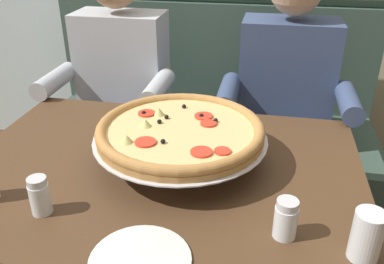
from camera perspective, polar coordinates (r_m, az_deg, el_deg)
name	(u,v)px	position (r m, az deg, el deg)	size (l,w,h in m)	color
booth_bench	(206,130)	(2.17, 1.97, 0.32)	(1.66, 0.78, 1.13)	#384C42
dining_table	(160,192)	(1.29, -4.46, -8.28)	(1.20, 0.88, 0.73)	#4C331E
diner_left	(116,87)	(1.90, -10.48, 6.08)	(0.54, 0.64, 1.27)	#2D3342
diner_right	(285,100)	(1.78, 12.74, 4.36)	(0.54, 0.64, 1.27)	#2D3342
pizza	(180,131)	(1.22, -1.65, 0.08)	(0.52, 0.52, 0.14)	silver
shaker_parmesan	(285,221)	(0.99, 12.78, -11.93)	(0.05, 0.05, 0.10)	white
shaker_oregano	(40,198)	(1.10, -20.23, -8.55)	(0.05, 0.05, 0.10)	white
plate_near_left	(140,258)	(0.94, -7.20, -16.84)	(0.22, 0.22, 0.02)	white
drinking_glass	(366,239)	(0.98, 22.90, -13.41)	(0.07, 0.07, 0.12)	silver
patio_chair	(62,38)	(3.61, -17.55, 12.32)	(0.43, 0.43, 0.86)	black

